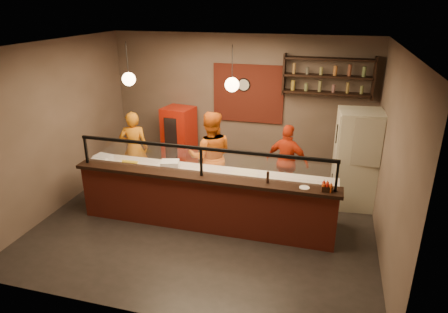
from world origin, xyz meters
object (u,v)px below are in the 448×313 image
(cook_right, at_px, (287,162))
(pizza_dough, at_px, (244,174))
(red_cooler, at_px, (179,139))
(condiment_caddy, at_px, (327,188))
(fridge, at_px, (356,159))
(cook_left, at_px, (134,148))
(wall_clock, at_px, (244,85))
(pepper_mill, at_px, (268,177))
(cook_mid, at_px, (211,157))

(cook_right, xyz_separation_m, pizza_dough, (-0.65, -1.12, 0.12))
(red_cooler, xyz_separation_m, condiment_caddy, (3.47, -2.48, 0.33))
(fridge, xyz_separation_m, red_cooler, (-3.98, 0.74, -0.20))
(cook_left, bearing_deg, cook_right, 163.71)
(wall_clock, bearing_deg, cook_right, -41.95)
(wall_clock, height_order, red_cooler, wall_clock)
(red_cooler, relative_size, pepper_mill, 7.74)
(cook_mid, height_order, pepper_mill, cook_mid)
(pizza_dough, relative_size, condiment_caddy, 3.10)
(cook_left, height_order, cook_right, cook_left)
(condiment_caddy, distance_m, pepper_mill, 0.95)
(wall_clock, distance_m, fridge, 2.94)
(cook_mid, distance_m, cook_right, 1.57)
(wall_clock, height_order, cook_left, wall_clock)
(red_cooler, height_order, pizza_dough, red_cooler)
(condiment_caddy, relative_size, pepper_mill, 0.83)
(fridge, height_order, pizza_dough, fridge)
(red_cooler, xyz_separation_m, pepper_mill, (2.52, -2.44, 0.38))
(pizza_dough, distance_m, pepper_mill, 0.81)
(pizza_dough, bearing_deg, condiment_caddy, -22.85)
(pizza_dough, xyz_separation_m, condiment_caddy, (1.47, -0.62, 0.20))
(cook_right, bearing_deg, wall_clock, -25.58)
(cook_right, bearing_deg, fridge, -163.58)
(cook_right, bearing_deg, pizza_dough, 76.41)
(red_cooler, distance_m, pizza_dough, 2.74)
(fridge, height_order, pepper_mill, fridge)
(fridge, bearing_deg, pizza_dough, -156.16)
(wall_clock, xyz_separation_m, cook_right, (1.17, -1.05, -1.32))
(wall_clock, bearing_deg, cook_mid, -101.14)
(cook_right, height_order, condiment_caddy, cook_right)
(fridge, height_order, condiment_caddy, fridge)
(pizza_dough, bearing_deg, wall_clock, 103.50)
(cook_left, bearing_deg, wall_clock, -169.44)
(cook_mid, xyz_separation_m, pizza_dough, (0.83, -0.61, -0.03))
(cook_mid, distance_m, pepper_mill, 1.81)
(cook_mid, relative_size, pizza_dough, 3.62)
(cook_left, xyz_separation_m, condiment_caddy, (4.14, -1.51, 0.28))
(pepper_mill, bearing_deg, cook_right, 85.59)
(condiment_caddy, bearing_deg, pizza_dough, 157.15)
(wall_clock, bearing_deg, condiment_caddy, -54.55)
(wall_clock, bearing_deg, cook_left, -149.07)
(wall_clock, relative_size, cook_left, 0.18)
(cook_left, height_order, cook_mid, cook_mid)
(cook_right, bearing_deg, red_cooler, 0.72)
(pepper_mill, bearing_deg, cook_mid, 138.72)
(cook_left, distance_m, pepper_mill, 3.52)
(pizza_dough, bearing_deg, cook_right, 60.04)
(fridge, xyz_separation_m, pizza_dough, (-1.98, -1.13, -0.07))
(wall_clock, relative_size, red_cooler, 0.19)
(pizza_dough, bearing_deg, red_cooler, 136.97)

